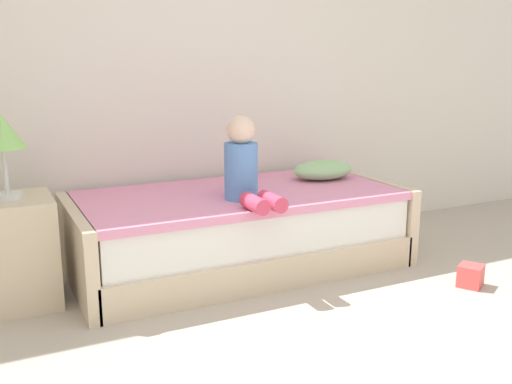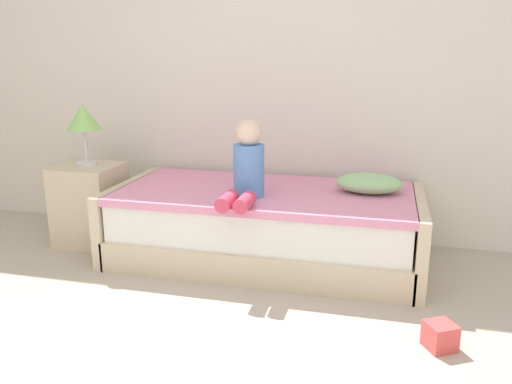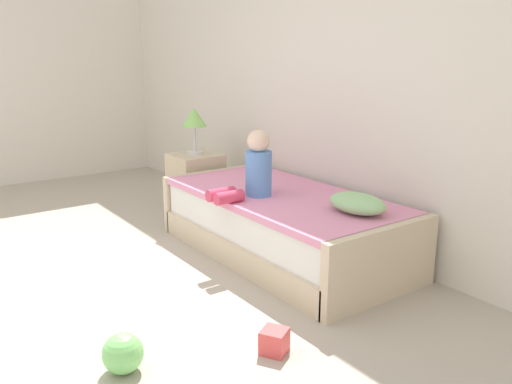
{
  "view_description": "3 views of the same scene",
  "coord_description": "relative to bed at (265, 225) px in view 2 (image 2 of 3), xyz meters",
  "views": [
    {
      "loc": [
        -1.33,
        -1.3,
        1.34
      ],
      "look_at": [
        0.16,
        1.75,
        0.55
      ],
      "focal_mm": 41.09,
      "sensor_mm": 36.0,
      "label": 1
    },
    {
      "loc": [
        0.94,
        -1.32,
        1.39
      ],
      "look_at": [
        0.16,
        1.75,
        0.55
      ],
      "focal_mm": 36.27,
      "sensor_mm": 36.0,
      "label": 2
    },
    {
      "loc": [
        3.25,
        -0.47,
        1.55
      ],
      "look_at": [
        0.16,
        1.75,
        0.55
      ],
      "focal_mm": 37.24,
      "sensor_mm": 36.0,
      "label": 3
    }
  ],
  "objects": [
    {
      "name": "bed",
      "position": [
        0.0,
        0.0,
        0.0
      ],
      "size": [
        2.11,
        1.0,
        0.5
      ],
      "color": "beige",
      "rests_on": "ground"
    },
    {
      "name": "child_figure",
      "position": [
        -0.07,
        -0.23,
        0.46
      ],
      "size": [
        0.2,
        0.51,
        0.5
      ],
      "color": "#598CD1",
      "rests_on": "bed"
    },
    {
      "name": "nightstand",
      "position": [
        -1.35,
        -0.0,
        0.05
      ],
      "size": [
        0.44,
        0.44,
        0.6
      ],
      "primitive_type": "cube",
      "color": "beige",
      "rests_on": "ground"
    },
    {
      "name": "pillow",
      "position": [
        0.69,
        0.1,
        0.32
      ],
      "size": [
        0.44,
        0.3,
        0.13
      ],
      "primitive_type": "ellipsoid",
      "color": "#99CC8C",
      "rests_on": "bed"
    },
    {
      "name": "toy_block",
      "position": [
        1.1,
        -0.92,
        -0.18
      ],
      "size": [
        0.18,
        0.18,
        0.13
      ],
      "primitive_type": "cube",
      "rotation": [
        0.0,
        0.0,
        2.1
      ],
      "color": "#E54C4C",
      "rests_on": "ground"
    },
    {
      "name": "wall_rear",
      "position": [
        -0.16,
        0.6,
        1.2
      ],
      "size": [
        7.2,
        0.1,
        2.9
      ],
      "primitive_type": "cube",
      "color": "silver",
      "rests_on": "ground"
    },
    {
      "name": "table_lamp",
      "position": [
        -1.35,
        -0.0,
        0.69
      ],
      "size": [
        0.24,
        0.24,
        0.45
      ],
      "color": "silver",
      "rests_on": "nightstand"
    }
  ]
}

